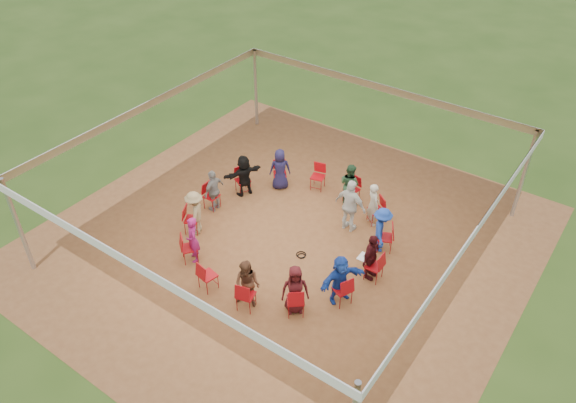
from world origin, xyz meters
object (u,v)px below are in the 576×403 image
Objects in this scene: person_seated_10 at (295,289)px; chair_10 at (208,275)px; chair_11 at (246,295)px; cable_coil at (301,255)px; person_seated_11 at (340,279)px; chair_4 at (318,177)px; chair_9 at (189,248)px; laptop at (366,256)px; chair_5 at (280,174)px; person_seated_6 at (214,190)px; person_seated_8 at (193,240)px; chair_1 at (385,238)px; person_seated_1 at (382,230)px; chair_7 at (212,196)px; person_seated_2 at (373,204)px; chair_6 at (243,180)px; standing_person at (350,206)px; person_seated_3 at (350,184)px; person_seated_4 at (280,169)px; person_seated_9 at (247,284)px; chair_8 at (192,220)px; chair_0 at (374,266)px; chair_13 at (342,289)px; person_seated_5 at (244,175)px; chair_12 at (295,300)px; person_seated_7 at (195,213)px; chair_3 at (352,190)px.

chair_10 is at bearing 156.88° from person_seated_10.
cable_coil is (0.03, 2.42, -0.43)m from chair_11.
chair_4 is at bearing 63.68° from person_seated_11.
chair_9 is 4.83m from laptop.
person_seated_6 is (-0.88, -2.22, 0.27)m from chair_5.
chair_1 is at bearing 76.86° from person_seated_8.
person_seated_1 is (4.09, 3.47, 0.27)m from chair_9.
chair_7 is 0.63× the size of person_seated_11.
person_seated_2 is at bearing 115.71° from person_seated_6.
person_seated_6 is at bearing 139.86° from chair_10.
chair_6 is 0.52× the size of standing_person.
chair_4 is at bearing 7.40° from person_seated_3.
standing_person reaches higher than chair_10.
chair_5 is at bearing 115.71° from chair_10.
person_seated_1 reaches higher than laptop.
chair_1 is 2.41m from person_seated_3.
chair_4 is at bearing 102.86° from chair_10.
chair_1 is 1.00× the size of chair_7.
chair_6 reaches higher than cable_coil.
laptop is (4.27, -2.00, -0.04)m from person_seated_4.
chair_11 is at bearing -90.00° from person_seated_9.
chair_8 is 1.00× the size of chair_10.
chair_0 is 2.41m from person_seated_10.
chair_5 is 5.48m from chair_13.
chair_12 is at bearing 76.86° from person_seated_5.
chair_6 is at bearing 76.47° from laptop.
person_seated_11 is at bearing 118.15° from standing_person.
person_seated_5 reaches higher than chair_4.
person_seated_7 is 1.00× the size of person_seated_10.
chair_3 is 5.07m from chair_12.
person_seated_8 is at bearing -141.87° from cable_coil.
chair_12 and chair_13 have the same top height.
cable_coil is (3.42, -0.23, -0.70)m from person_seated_6.
person_seated_1 reaches higher than chair_11.
person_seated_8 and person_seated_9 have the same top height.
standing_person reaches higher than person_seated_11.
chair_6 is at bearing 63.68° from person_seated_1.
person_seated_5 reaches higher than chair_7.
chair_10 is 5.51m from person_seated_3.
chair_3 is (-2.26, 2.68, 0.00)m from chair_0.
chair_0 is 0.52× the size of standing_person.
chair_0 is 4.40m from chair_10.
person_seated_2 reaches higher than chair_6.
chair_13 is (4.37, -3.31, 0.00)m from chair_5.
person_seated_11 is at bearing 90.00° from person_seated_5.
person_seated_10 is (4.19, -3.17, 0.00)m from person_seated_5.
chair_6 is 1.26m from person_seated_4.
person_seated_6 is (-4.32, -2.22, 0.00)m from person_seated_2.
chair_11 is 4.28m from standing_person.
chair_1 is at bearing 173.26° from standing_person.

